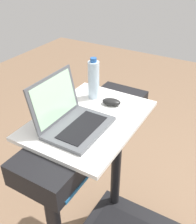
# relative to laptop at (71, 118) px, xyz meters

# --- Properties ---
(desk_board) EXTENTS (0.65, 0.47, 0.02)m
(desk_board) POSITION_rel_laptop_xyz_m (0.11, -0.03, -0.06)
(desk_board) COLOR white
(desk_board) RESTS_ON treadmill_base
(laptop) EXTENTS (0.31, 0.27, 0.24)m
(laptop) POSITION_rel_laptop_xyz_m (0.00, 0.00, 0.00)
(laptop) COLOR #515459
(laptop) RESTS_ON desk_board
(computer_mouse) EXTENTS (0.08, 0.11, 0.03)m
(computer_mouse) POSITION_rel_laptop_xyz_m (0.28, -0.06, -0.03)
(computer_mouse) COLOR black
(computer_mouse) RESTS_ON desk_board
(water_bottle) EXTENTS (0.06, 0.06, 0.23)m
(water_bottle) POSITION_rel_laptop_xyz_m (0.30, 0.06, 0.06)
(water_bottle) COLOR silver
(water_bottle) RESTS_ON desk_board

